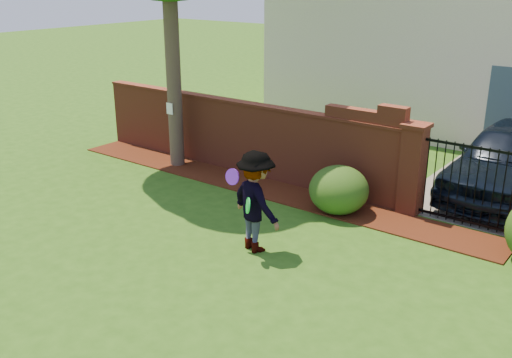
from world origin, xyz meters
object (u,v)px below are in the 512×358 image
Objects in this scene: car at (506,163)px; frisbee_green at (248,206)px; frisbee_purple at (232,177)px; man at (254,202)px.

frisbee_green is at bearing -112.65° from car.
frisbee_green is at bearing -23.22° from frisbee_purple.
man is (-2.79, -5.26, 0.10)m from car.
frisbee_purple is (-3.17, -5.36, 0.51)m from car.
car is at bearing 59.41° from frisbee_purple.
car is 5.95m from man.
man is 0.57m from frisbee_purple.
man is at bearing -115.07° from car.
frisbee_green is (0.51, -0.22, -0.34)m from frisbee_purple.
man is 6.27× the size of frisbee_purple.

